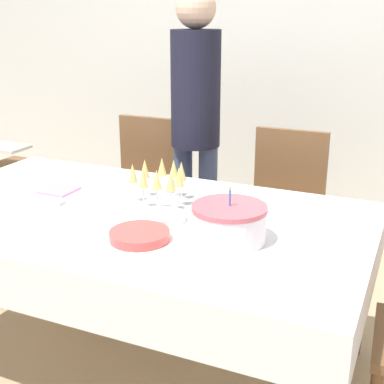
{
  "coord_description": "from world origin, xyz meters",
  "views": [
    {
      "loc": [
        1.09,
        -1.82,
        1.55
      ],
      "look_at": [
        0.27,
        0.03,
        0.86
      ],
      "focal_mm": 50.0,
      "sensor_mm": 36.0,
      "label": 1
    }
  ],
  "objects_px": {
    "birthday_cake": "(229,223)",
    "person_standing": "(196,111)",
    "champagne_tray": "(161,184)",
    "high_chair": "(14,175)",
    "plate_stack_main": "(140,235)",
    "plate_stack_dessert": "(164,217)",
    "dining_chair_far_left": "(142,190)",
    "dining_chair_far_right": "(283,211)"
  },
  "relations": [
    {
      "from": "birthday_cake",
      "to": "person_standing",
      "type": "relative_size",
      "value": 0.17
    },
    {
      "from": "birthday_cake",
      "to": "person_standing",
      "type": "distance_m",
      "value": 1.22
    },
    {
      "from": "champagne_tray",
      "to": "high_chair",
      "type": "height_order",
      "value": "champagne_tray"
    },
    {
      "from": "plate_stack_main",
      "to": "plate_stack_dessert",
      "type": "distance_m",
      "value": 0.21
    },
    {
      "from": "plate_stack_main",
      "to": "plate_stack_dessert",
      "type": "height_order",
      "value": "plate_stack_main"
    },
    {
      "from": "birthday_cake",
      "to": "champagne_tray",
      "type": "bearing_deg",
      "value": 148.01
    },
    {
      "from": "birthday_cake",
      "to": "plate_stack_dessert",
      "type": "distance_m",
      "value": 0.32
    },
    {
      "from": "dining_chair_far_left",
      "to": "plate_stack_dessert",
      "type": "distance_m",
      "value": 1.11
    },
    {
      "from": "plate_stack_main",
      "to": "person_standing",
      "type": "height_order",
      "value": "person_standing"
    },
    {
      "from": "birthday_cake",
      "to": "high_chair",
      "type": "relative_size",
      "value": 0.39
    },
    {
      "from": "dining_chair_far_right",
      "to": "birthday_cake",
      "type": "height_order",
      "value": "birthday_cake"
    },
    {
      "from": "dining_chair_far_right",
      "to": "champagne_tray",
      "type": "distance_m",
      "value": 0.87
    },
    {
      "from": "champagne_tray",
      "to": "plate_stack_main",
      "type": "bearing_deg",
      "value": -74.23
    },
    {
      "from": "dining_chair_far_right",
      "to": "birthday_cake",
      "type": "bearing_deg",
      "value": -87.73
    },
    {
      "from": "plate_stack_main",
      "to": "high_chair",
      "type": "relative_size",
      "value": 0.32
    },
    {
      "from": "dining_chair_far_left",
      "to": "person_standing",
      "type": "bearing_deg",
      "value": 11.15
    },
    {
      "from": "plate_stack_main",
      "to": "person_standing",
      "type": "relative_size",
      "value": 0.13
    },
    {
      "from": "dining_chair_far_left",
      "to": "dining_chair_far_right",
      "type": "xyz_separation_m",
      "value": [
        0.88,
        -0.0,
        0.0
      ]
    },
    {
      "from": "high_chair",
      "to": "person_standing",
      "type": "bearing_deg",
      "value": 2.47
    },
    {
      "from": "high_chair",
      "to": "champagne_tray",
      "type": "bearing_deg",
      "value": -25.79
    },
    {
      "from": "dining_chair_far_right",
      "to": "plate_stack_dessert",
      "type": "xyz_separation_m",
      "value": [
        -0.27,
        -0.9,
        0.24
      ]
    },
    {
      "from": "plate_stack_main",
      "to": "birthday_cake",
      "type": "bearing_deg",
      "value": 23.13
    },
    {
      "from": "dining_chair_far_left",
      "to": "high_chair",
      "type": "height_order",
      "value": "dining_chair_far_left"
    },
    {
      "from": "dining_chair_far_left",
      "to": "plate_stack_dessert",
      "type": "xyz_separation_m",
      "value": [
        0.61,
        -0.9,
        0.24
      ]
    },
    {
      "from": "dining_chair_far_left",
      "to": "plate_stack_main",
      "type": "xyz_separation_m",
      "value": [
        0.61,
        -1.11,
        0.25
      ]
    },
    {
      "from": "high_chair",
      "to": "plate_stack_main",
      "type": "bearing_deg",
      "value": -34.65
    },
    {
      "from": "birthday_cake",
      "to": "plate_stack_dessert",
      "type": "xyz_separation_m",
      "value": [
        -0.31,
        0.08,
        -0.05
      ]
    },
    {
      "from": "person_standing",
      "to": "birthday_cake",
      "type": "bearing_deg",
      "value": -60.48
    },
    {
      "from": "plate_stack_dessert",
      "to": "person_standing",
      "type": "relative_size",
      "value": 0.11
    },
    {
      "from": "champagne_tray",
      "to": "person_standing",
      "type": "bearing_deg",
      "value": 102.67
    },
    {
      "from": "birthday_cake",
      "to": "plate_stack_main",
      "type": "distance_m",
      "value": 0.34
    },
    {
      "from": "birthday_cake",
      "to": "dining_chair_far_right",
      "type": "bearing_deg",
      "value": 92.27
    },
    {
      "from": "plate_stack_main",
      "to": "champagne_tray",
      "type": "bearing_deg",
      "value": 105.77
    },
    {
      "from": "dining_chair_far_right",
      "to": "birthday_cake",
      "type": "xyz_separation_m",
      "value": [
        0.04,
        -0.98,
        0.3
      ]
    },
    {
      "from": "dining_chair_far_right",
      "to": "high_chair",
      "type": "relative_size",
      "value": 1.33
    },
    {
      "from": "champagne_tray",
      "to": "plate_stack_dessert",
      "type": "bearing_deg",
      "value": -59.2
    },
    {
      "from": "dining_chair_far_right",
      "to": "birthday_cake",
      "type": "relative_size",
      "value": 3.41
    },
    {
      "from": "person_standing",
      "to": "high_chair",
      "type": "bearing_deg",
      "value": -177.53
    },
    {
      "from": "dining_chair_far_right",
      "to": "person_standing",
      "type": "distance_m",
      "value": 0.75
    },
    {
      "from": "plate_stack_main",
      "to": "plate_stack_dessert",
      "type": "bearing_deg",
      "value": 91.04
    },
    {
      "from": "dining_chair_far_right",
      "to": "high_chair",
      "type": "distance_m",
      "value": 1.88
    },
    {
      "from": "birthday_cake",
      "to": "high_chair",
      "type": "bearing_deg",
      "value": 152.81
    }
  ]
}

